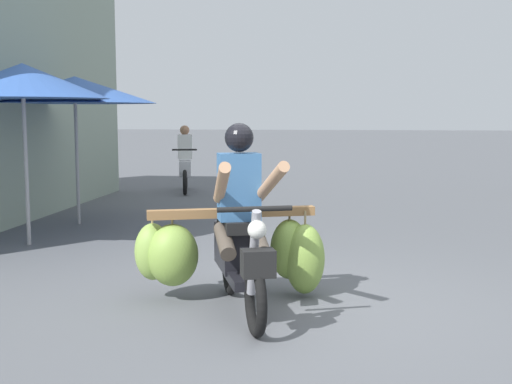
{
  "coord_description": "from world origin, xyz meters",
  "views": [
    {
      "loc": [
        0.18,
        -5.52,
        1.66
      ],
      "look_at": [
        -0.61,
        0.84,
        0.9
      ],
      "focal_mm": 46.83,
      "sensor_mm": 36.0,
      "label": 1
    }
  ],
  "objects_px": {
    "market_umbrella_near_shop": "(23,81)",
    "market_umbrella_further_along": "(75,90)",
    "motorbike_main_loaded": "(234,244)",
    "motorbike_distant_ahead_left": "(185,165)"
  },
  "relations": [
    {
      "from": "market_umbrella_further_along",
      "to": "motorbike_distant_ahead_left",
      "type": "bearing_deg",
      "value": 81.41
    },
    {
      "from": "market_umbrella_near_shop",
      "to": "market_umbrella_further_along",
      "type": "xyz_separation_m",
      "value": [
        0.02,
        1.6,
        -0.05
      ]
    },
    {
      "from": "market_umbrella_further_along",
      "to": "motorbike_main_loaded",
      "type": "bearing_deg",
      "value": -52.51
    },
    {
      "from": "motorbike_main_loaded",
      "to": "motorbike_distant_ahead_left",
      "type": "relative_size",
      "value": 1.11
    },
    {
      "from": "motorbike_main_loaded",
      "to": "market_umbrella_further_along",
      "type": "relative_size",
      "value": 0.74
    },
    {
      "from": "market_umbrella_near_shop",
      "to": "motorbike_distant_ahead_left",
      "type": "bearing_deg",
      "value": 83.59
    },
    {
      "from": "motorbike_main_loaded",
      "to": "motorbike_distant_ahead_left",
      "type": "height_order",
      "value": "motorbike_main_loaded"
    },
    {
      "from": "motorbike_main_loaded",
      "to": "market_umbrella_further_along",
      "type": "bearing_deg",
      "value": 127.49
    },
    {
      "from": "motorbike_main_loaded",
      "to": "market_umbrella_near_shop",
      "type": "xyz_separation_m",
      "value": [
        -2.99,
        2.27,
        1.52
      ]
    },
    {
      "from": "motorbike_distant_ahead_left",
      "to": "market_umbrella_near_shop",
      "type": "relative_size",
      "value": 0.7
    }
  ]
}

